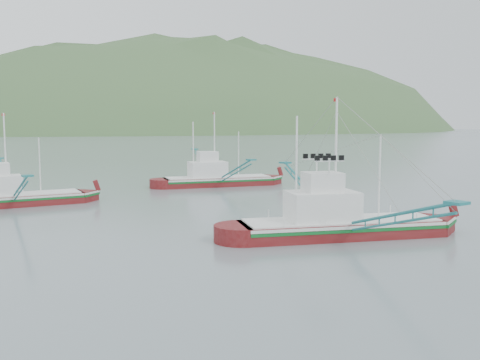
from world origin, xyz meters
TOP-DOWN VIEW (x-y plane):
  - ground at (0.00, 0.00)m, footprint 1200.00×1200.00m
  - main_boat at (2.61, -1.75)m, footprint 13.68×23.18m
  - bg_boat_left at (-12.63, 24.20)m, footprint 12.44×22.06m
  - bg_boat_right at (10.87, 27.11)m, footprint 13.26×22.74m
  - headland_right at (240.00, 430.00)m, footprint 684.00×432.00m

SIDE VIEW (x-z plane):
  - ground at x=0.00m, z-range 0.00..0.00m
  - headland_right at x=240.00m, z-range -153.00..153.00m
  - bg_boat_left at x=-12.63m, z-range -3.24..5.70m
  - bg_boat_right at x=10.87m, z-range -2.95..6.45m
  - main_boat at x=2.61m, z-range -2.91..6.83m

